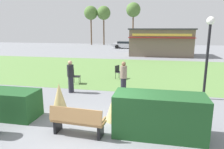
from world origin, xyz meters
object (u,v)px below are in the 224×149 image
lamppost_mid (208,48)px  tree_left_bg (133,10)px  cafe_chair_east (75,75)px  person_strolling (71,76)px  tree_right_bg (104,13)px  person_standing (124,78)px  cafe_chair_west (118,71)px  parked_car_west_slot (125,45)px  food_kiosk (161,42)px  park_bench (77,121)px  tree_center_bg (91,13)px

lamppost_mid → tree_left_bg: 33.27m
lamppost_mid → cafe_chair_east: (-7.05, 1.44, -1.89)m
person_strolling → cafe_chair_east: bearing=-98.7°
lamppost_mid → tree_right_bg: bearing=111.5°
person_standing → cafe_chair_west: bearing=-41.1°
person_standing → lamppost_mid: bearing=-144.2°
cafe_chair_east → parked_car_west_slot: parked_car_west_slot is taller
food_kiosk → person_standing: size_ratio=4.57×
park_bench → tree_center_bg: 39.21m
person_standing → tree_left_bg: tree_left_bg is taller
person_standing → tree_left_bg: 33.01m
lamppost_mid → cafe_chair_west: bearing=145.2°
park_bench → tree_right_bg: (-8.37, 37.57, 5.93)m
food_kiosk → parked_car_west_slot: 10.30m
person_strolling → cafe_chair_west: bearing=-141.9°
lamppost_mid → cafe_chair_west: lamppost_mid is taller
lamppost_mid → cafe_chair_east: 7.44m
park_bench → parked_car_west_slot: bearing=95.2°
food_kiosk → tree_left_bg: tree_left_bg is taller
lamppost_mid → park_bench: bearing=-135.6°
tree_right_bg → park_bench: bearing=-77.4°
tree_center_bg → person_standing: bearing=-70.2°
food_kiosk → person_strolling: bearing=-105.8°
cafe_chair_east → tree_left_bg: bearing=89.6°
lamppost_mid → person_standing: (-3.85, -0.07, -1.55)m
food_kiosk → parked_car_west_slot: food_kiosk is taller
person_strolling → person_standing: size_ratio=1.00×
cafe_chair_east → parked_car_west_slot: (-0.28, 24.04, 0.12)m
tree_right_bg → tree_left_bg: bearing=-7.3°
tree_center_bg → person_strolling: bearing=-74.7°
park_bench → parked_car_west_slot: (-2.71, 30.00, 0.16)m
lamppost_mid → person_standing: lamppost_mid is taller
person_standing → tree_center_bg: bearing=-35.4°
cafe_chair_east → parked_car_west_slot: 24.04m
parked_car_west_slot → tree_right_bg: 11.07m
lamppost_mid → tree_right_bg: 35.73m
park_bench → tree_right_bg: 38.94m
tree_left_bg → parked_car_west_slot: bearing=-94.3°
parked_car_west_slot → tree_center_bg: bearing=139.2°
cafe_chair_west → parked_car_west_slot: size_ratio=0.20×
person_strolling → person_standing: 2.74m
park_bench → food_kiosk: (2.91, 21.43, 1.20)m
tree_left_bg → tree_center_bg: 8.81m
park_bench → person_standing: 4.53m
park_bench → tree_center_bg: size_ratio=0.22×
park_bench → parked_car_west_slot: parked_car_west_slot is taller
park_bench → person_standing: (0.77, 4.45, 0.38)m
cafe_chair_west → tree_center_bg: 31.90m
cafe_chair_west → person_strolling: 4.04m
park_bench → person_standing: person_standing is taller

